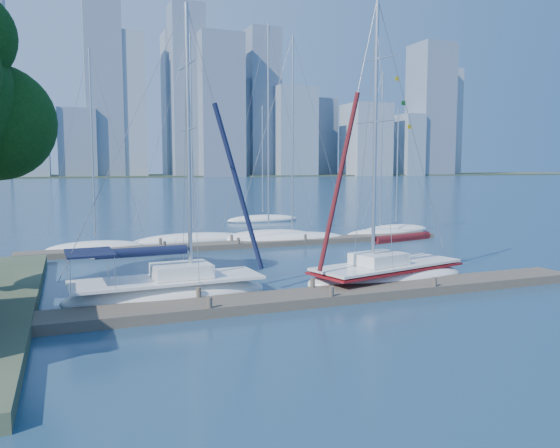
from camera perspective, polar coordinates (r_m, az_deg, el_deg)
name	(u,v)px	position (r m, az deg, el deg)	size (l,w,h in m)	color
ground	(322,301)	(23.07, 4.36, -8.03)	(700.00, 700.00, 0.00)	navy
near_dock	(322,296)	(23.02, 4.36, -7.54)	(26.00, 2.00, 0.40)	#4D4438
far_dock	(249,244)	(38.40, -3.30, -2.10)	(30.00, 1.80, 0.36)	#4D4438
far_shore	(85,176)	(340.35, -19.72, 4.70)	(800.00, 100.00, 1.50)	#38472D
sailboat_navy	(168,279)	(23.14, -11.66, -5.61)	(8.53, 3.16, 12.71)	white
sailboat_maroon	(387,262)	(26.58, 11.14, -3.89)	(8.77, 4.63, 13.65)	white
bg_boat_0	(96,247)	(38.10, -18.68, -2.34)	(6.67, 3.71, 13.46)	white
bg_boat_1	(193,239)	(40.52, -9.05, -1.60)	(9.06, 4.08, 15.29)	white
bg_boat_2	(269,236)	(41.58, -1.20, -1.27)	(7.49, 2.78, 16.48)	white
bg_boat_3	(292,239)	(40.30, 1.31, -1.56)	(8.66, 3.33, 15.27)	white
bg_boat_4	(380,233)	(44.50, 10.41, -0.97)	(6.29, 3.36, 13.34)	white
bg_boat_5	(396,230)	(47.70, 12.02, -0.57)	(6.40, 2.73, 10.90)	white
bg_boat_7	(263,219)	(55.89, -1.82, 0.51)	(7.81, 4.58, 12.03)	white
skyline	(133,111)	(313.83, -15.14, 11.29)	(502.59, 51.31, 121.73)	gray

